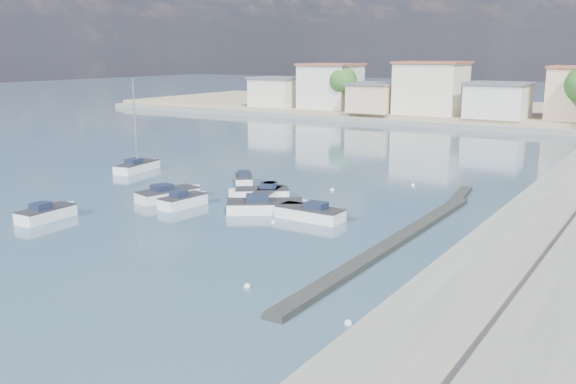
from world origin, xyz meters
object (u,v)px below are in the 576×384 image
(motorboat_f, at_px, (243,180))
(motorboat_d, at_px, (259,194))
(motorboat_g, at_px, (267,195))
(motorboat_b, at_px, (185,201))
(motorboat_c, at_px, (307,214))
(motorboat_e, at_px, (171,195))
(motorboat_h, at_px, (269,207))
(sailboat, at_px, (139,166))
(motorboat_a, at_px, (49,214))

(motorboat_f, bearing_deg, motorboat_d, -41.85)
(motorboat_f, height_order, motorboat_g, same)
(motorboat_b, bearing_deg, motorboat_c, 9.58)
(motorboat_g, bearing_deg, motorboat_e, -149.15)
(motorboat_b, xyz_separation_m, motorboat_g, (4.02, 4.97, 0.00))
(motorboat_b, bearing_deg, motorboat_g, 51.04)
(motorboat_f, bearing_deg, motorboat_e, -99.83)
(motorboat_c, relative_size, motorboat_g, 1.22)
(motorboat_h, bearing_deg, motorboat_f, 136.29)
(motorboat_h, bearing_deg, sailboat, 160.67)
(motorboat_a, relative_size, motorboat_d, 1.04)
(motorboat_h, height_order, sailboat, sailboat)
(motorboat_e, relative_size, motorboat_g, 1.25)
(motorboat_b, height_order, motorboat_d, same)
(motorboat_b, distance_m, motorboat_h, 6.54)
(motorboat_g, bearing_deg, motorboat_f, 142.64)
(motorboat_d, relative_size, motorboat_e, 0.81)
(motorboat_f, xyz_separation_m, motorboat_g, (5.11, -3.90, 0.00))
(motorboat_g, bearing_deg, motorboat_b, -128.96)
(motorboat_c, distance_m, motorboat_d, 7.18)
(motorboat_a, height_order, motorboat_h, same)
(motorboat_a, height_order, motorboat_d, same)
(motorboat_h, bearing_deg, motorboat_e, -175.33)
(motorboat_a, height_order, motorboat_e, same)
(motorboat_d, bearing_deg, motorboat_e, -145.47)
(motorboat_f, height_order, sailboat, sailboat)
(motorboat_b, distance_m, motorboat_d, 5.96)
(motorboat_b, xyz_separation_m, sailboat, (-13.47, 8.76, 0.05))
(motorboat_b, bearing_deg, motorboat_a, -124.54)
(motorboat_h, distance_m, sailboat, 20.93)
(motorboat_g, height_order, motorboat_h, same)
(motorboat_a, height_order, motorboat_c, same)
(motorboat_f, relative_size, motorboat_h, 0.64)
(motorboat_g, bearing_deg, sailboat, 167.79)
(motorboat_b, xyz_separation_m, motorboat_c, (9.55, 1.61, 0.00))
(motorboat_f, height_order, motorboat_h, same)
(motorboat_b, xyz_separation_m, motorboat_d, (3.23, 5.01, -0.00))
(motorboat_c, relative_size, motorboat_h, 0.93)
(motorboat_f, bearing_deg, motorboat_g, -37.36)
(motorboat_g, distance_m, sailboat, 17.90)
(motorboat_a, bearing_deg, motorboat_f, 75.55)
(motorboat_e, bearing_deg, motorboat_c, 2.35)
(motorboat_d, height_order, motorboat_e, same)
(motorboat_a, height_order, motorboat_g, same)
(motorboat_b, relative_size, motorboat_c, 0.80)
(motorboat_d, distance_m, motorboat_g, 0.80)
(motorboat_e, xyz_separation_m, sailboat, (-11.04, 7.64, 0.05))
(motorboat_f, bearing_deg, motorboat_c, -34.33)
(motorboat_g, bearing_deg, motorboat_a, -126.32)
(motorboat_a, xyz_separation_m, sailboat, (-8.08, 16.60, 0.05))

